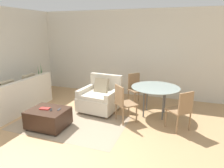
{
  "coord_description": "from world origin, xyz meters",
  "views": [
    {
      "loc": [
        1.88,
        -2.74,
        2.13
      ],
      "look_at": [
        0.19,
        2.04,
        0.75
      ],
      "focal_mm": 32.0,
      "sensor_mm": 36.0,
      "label": 1
    }
  ],
  "objects_px": {
    "armchair": "(100,98)",
    "dining_chair_near_right": "(182,108)",
    "dining_table": "(155,90)",
    "tv_remote_primary": "(51,110)",
    "dining_chair_near_left": "(123,101)",
    "potted_plant": "(42,88)",
    "ottoman": "(48,118)",
    "couch": "(17,99)",
    "book_stack": "(45,109)",
    "tv_remote_secondary": "(59,109)",
    "dining_chair_far_left": "(136,87)"
  },
  "relations": [
    {
      "from": "ottoman",
      "to": "dining_chair_near_left",
      "type": "xyz_separation_m",
      "value": [
        1.49,
        0.83,
        0.28
      ]
    },
    {
      "from": "armchair",
      "to": "dining_table",
      "type": "height_order",
      "value": "armchair"
    },
    {
      "from": "ottoman",
      "to": "couch",
      "type": "bearing_deg",
      "value": 157.87
    },
    {
      "from": "armchair",
      "to": "tv_remote_secondary",
      "type": "bearing_deg",
      "value": -110.49
    },
    {
      "from": "dining_table",
      "to": "dining_chair_near_right",
      "type": "xyz_separation_m",
      "value": [
        0.65,
        -0.65,
        -0.16
      ]
    },
    {
      "from": "tv_remote_primary",
      "to": "armchair",
      "type": "bearing_deg",
      "value": 65.15
    },
    {
      "from": "potted_plant",
      "to": "dining_table",
      "type": "height_order",
      "value": "potted_plant"
    },
    {
      "from": "book_stack",
      "to": "dining_chair_near_left",
      "type": "relative_size",
      "value": 0.26
    },
    {
      "from": "tv_remote_primary",
      "to": "dining_table",
      "type": "height_order",
      "value": "dining_table"
    },
    {
      "from": "dining_table",
      "to": "dining_chair_near_left",
      "type": "xyz_separation_m",
      "value": [
        -0.65,
        -0.65,
        -0.16
      ]
    },
    {
      "from": "dining_chair_near_left",
      "to": "dining_chair_near_right",
      "type": "distance_m",
      "value": 1.3
    },
    {
      "from": "ottoman",
      "to": "tv_remote_secondary",
      "type": "height_order",
      "value": "tv_remote_secondary"
    },
    {
      "from": "tv_remote_secondary",
      "to": "tv_remote_primary",
      "type": "bearing_deg",
      "value": -150.6
    },
    {
      "from": "potted_plant",
      "to": "dining_chair_near_left",
      "type": "distance_m",
      "value": 3.37
    },
    {
      "from": "ottoman",
      "to": "dining_chair_near_left",
      "type": "bearing_deg",
      "value": 29.18
    },
    {
      "from": "ottoman",
      "to": "tv_remote_primary",
      "type": "xyz_separation_m",
      "value": [
        0.09,
        0.0,
        0.2
      ]
    },
    {
      "from": "dining_chair_far_left",
      "to": "tv_remote_secondary",
      "type": "bearing_deg",
      "value": -121.42
    },
    {
      "from": "book_stack",
      "to": "dining_table",
      "type": "height_order",
      "value": "dining_table"
    },
    {
      "from": "tv_remote_secondary",
      "to": "dining_chair_near_right",
      "type": "xyz_separation_m",
      "value": [
        2.55,
        0.74,
        0.08
      ]
    },
    {
      "from": "tv_remote_primary",
      "to": "dining_chair_far_left",
      "type": "height_order",
      "value": "dining_chair_far_left"
    },
    {
      "from": "dining_table",
      "to": "tv_remote_secondary",
      "type": "bearing_deg",
      "value": -143.71
    },
    {
      "from": "couch",
      "to": "ottoman",
      "type": "height_order",
      "value": "couch"
    },
    {
      "from": "tv_remote_primary",
      "to": "tv_remote_secondary",
      "type": "bearing_deg",
      "value": 29.4
    },
    {
      "from": "armchair",
      "to": "dining_chair_near_right",
      "type": "xyz_separation_m",
      "value": [
        2.09,
        -0.5,
        0.17
      ]
    },
    {
      "from": "couch",
      "to": "ottoman",
      "type": "bearing_deg",
      "value": -22.13
    },
    {
      "from": "book_stack",
      "to": "potted_plant",
      "type": "bearing_deg",
      "value": 130.23
    },
    {
      "from": "ottoman",
      "to": "dining_chair_far_left",
      "type": "xyz_separation_m",
      "value": [
        1.49,
        2.13,
        0.28
      ]
    },
    {
      "from": "couch",
      "to": "dining_chair_far_left",
      "type": "bearing_deg",
      "value": 27.68
    },
    {
      "from": "tv_remote_primary",
      "to": "dining_chair_near_right",
      "type": "distance_m",
      "value": 2.83
    },
    {
      "from": "dining_table",
      "to": "dining_chair_near_right",
      "type": "relative_size",
      "value": 1.34
    },
    {
      "from": "tv_remote_primary",
      "to": "dining_chair_near_left",
      "type": "bearing_deg",
      "value": 30.64
    },
    {
      "from": "couch",
      "to": "book_stack",
      "type": "xyz_separation_m",
      "value": [
        1.37,
        -0.59,
        0.14
      ]
    },
    {
      "from": "couch",
      "to": "book_stack",
      "type": "bearing_deg",
      "value": -23.17
    },
    {
      "from": "dining_chair_near_right",
      "to": "tv_remote_primary",
      "type": "bearing_deg",
      "value": -162.93
    },
    {
      "from": "tv_remote_primary",
      "to": "dining_chair_near_left",
      "type": "distance_m",
      "value": 1.63
    },
    {
      "from": "armchair",
      "to": "tv_remote_secondary",
      "type": "distance_m",
      "value": 1.33
    },
    {
      "from": "dining_chair_far_left",
      "to": "couch",
      "type": "bearing_deg",
      "value": -152.32
    },
    {
      "from": "armchair",
      "to": "tv_remote_primary",
      "type": "height_order",
      "value": "armchair"
    },
    {
      "from": "book_stack",
      "to": "dining_table",
      "type": "xyz_separation_m",
      "value": [
        2.22,
        1.48,
        0.24
      ]
    },
    {
      "from": "dining_chair_near_left",
      "to": "dining_chair_far_left",
      "type": "xyz_separation_m",
      "value": [
        0.0,
        1.3,
        0.0
      ]
    },
    {
      "from": "tv_remote_secondary",
      "to": "dining_chair_far_left",
      "type": "xyz_separation_m",
      "value": [
        1.25,
        2.05,
        0.08
      ]
    },
    {
      "from": "tv_remote_secondary",
      "to": "potted_plant",
      "type": "height_order",
      "value": "potted_plant"
    },
    {
      "from": "book_stack",
      "to": "potted_plant",
      "type": "distance_m",
      "value": 2.5
    },
    {
      "from": "armchair",
      "to": "ottoman",
      "type": "bearing_deg",
      "value": -117.85
    },
    {
      "from": "couch",
      "to": "ottoman",
      "type": "distance_m",
      "value": 1.57
    },
    {
      "from": "ottoman",
      "to": "tv_remote_secondary",
      "type": "bearing_deg",
      "value": 19.9
    },
    {
      "from": "dining_table",
      "to": "dining_chair_near_right",
      "type": "distance_m",
      "value": 0.93
    },
    {
      "from": "armchair",
      "to": "dining_chair_near_left",
      "type": "relative_size",
      "value": 1.16
    },
    {
      "from": "armchair",
      "to": "book_stack",
      "type": "distance_m",
      "value": 1.54
    },
    {
      "from": "book_stack",
      "to": "dining_chair_near_right",
      "type": "height_order",
      "value": "dining_chair_near_right"
    }
  ]
}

